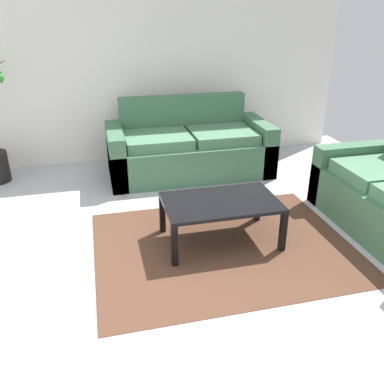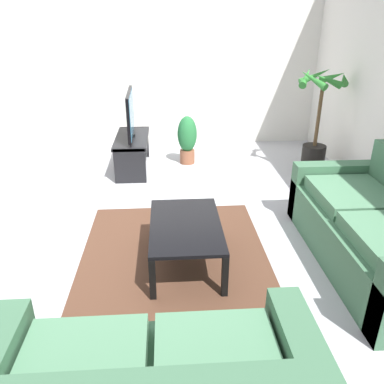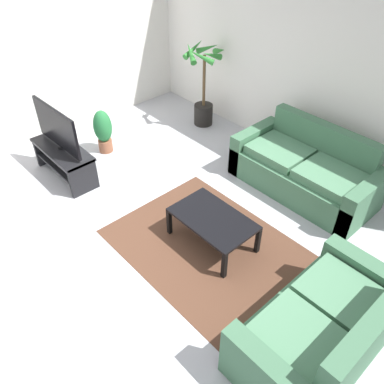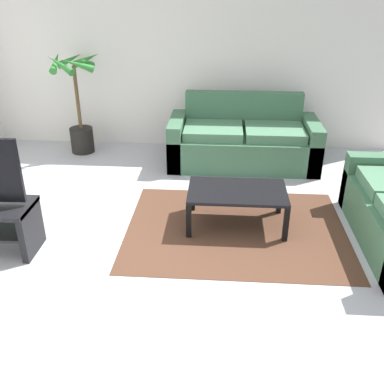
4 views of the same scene
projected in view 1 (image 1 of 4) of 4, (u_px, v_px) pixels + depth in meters
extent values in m
plane|color=#B2B2B7|center=(163.00, 294.00, 2.95)|extent=(6.60, 6.60, 0.00)
cube|color=silver|center=(117.00, 56.00, 5.03)|extent=(6.00, 0.06, 2.70)
cube|color=#3F6B4C|center=(189.00, 157.00, 5.00)|extent=(1.96, 0.90, 0.42)
cube|color=#3F6B4C|center=(183.00, 114.00, 5.14)|extent=(1.60, 0.16, 0.48)
cube|color=#3F6B4C|center=(116.00, 155.00, 4.77)|extent=(0.18, 0.90, 0.62)
cube|color=#3F6B4C|center=(257.00, 144.00, 5.16)|extent=(0.18, 0.90, 0.62)
cube|color=#4F7F5D|center=(157.00, 140.00, 4.76)|extent=(0.76, 0.66, 0.12)
cube|color=#4F7F5D|center=(222.00, 135.00, 4.93)|extent=(0.76, 0.66, 0.12)
cube|color=#3F6B4C|center=(353.00, 172.00, 4.28)|extent=(0.90, 0.18, 0.62)
cube|color=#4F7F5D|center=(377.00, 172.00, 3.83)|extent=(0.66, 0.61, 0.12)
cube|color=black|center=(221.00, 202.00, 3.47)|extent=(0.98, 0.61, 0.03)
cube|color=black|center=(175.00, 246.00, 3.20)|extent=(0.05, 0.05, 0.36)
cube|color=black|center=(283.00, 231.00, 3.41)|extent=(0.05, 0.05, 0.36)
cube|color=black|center=(162.00, 214.00, 3.70)|extent=(0.05, 0.05, 0.36)
cube|color=black|center=(258.00, 203.00, 3.90)|extent=(0.05, 0.05, 0.36)
cube|color=#513323|center=(223.00, 246.00, 3.54)|extent=(2.20, 1.70, 0.01)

